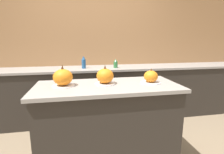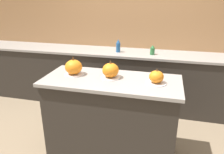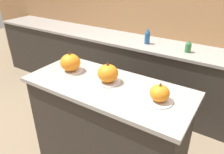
{
  "view_description": "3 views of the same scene",
  "coord_description": "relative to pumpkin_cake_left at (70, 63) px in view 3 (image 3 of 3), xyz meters",
  "views": [
    {
      "loc": [
        -0.28,
        -1.69,
        1.4
      ],
      "look_at": [
        0.04,
        -0.02,
        1.04
      ],
      "focal_mm": 28.0,
      "sensor_mm": 36.0,
      "label": 1
    },
    {
      "loc": [
        0.53,
        -2.08,
        1.79
      ],
      "look_at": [
        0.01,
        -0.02,
        0.99
      ],
      "focal_mm": 35.0,
      "sensor_mm": 36.0,
      "label": 2
    },
    {
      "loc": [
        0.91,
        -1.33,
        1.85
      ],
      "look_at": [
        0.07,
        -0.03,
        1.06
      ],
      "focal_mm": 35.0,
      "sensor_mm": 36.0,
      "label": 3
    }
  ],
  "objects": [
    {
      "name": "bottle_tall",
      "position": [
        0.24,
        1.2,
        -0.01
      ],
      "size": [
        0.07,
        0.07,
        0.21
      ],
      "color": "#235184",
      "rests_on": "back_counter"
    },
    {
      "name": "pumpkin_cake_center",
      "position": [
        0.42,
        0.01,
        -0.0
      ],
      "size": [
        0.21,
        0.21,
        0.2
      ],
      "color": "silver",
      "rests_on": "kitchen_island"
    },
    {
      "name": "bottle_short",
      "position": [
        0.77,
        1.17,
        -0.03
      ],
      "size": [
        0.07,
        0.07,
        0.15
      ],
      "color": "#2D6B38",
      "rests_on": "back_counter"
    },
    {
      "name": "wall_back",
      "position": [
        0.44,
        1.57,
        0.21
      ],
      "size": [
        8.0,
        0.06,
        2.5
      ],
      "color": "#9E7047",
      "rests_on": "ground_plane"
    },
    {
      "name": "back_counter",
      "position": [
        0.44,
        1.24,
        -0.57
      ],
      "size": [
        6.0,
        0.6,
        0.93
      ],
      "color": "#2D2823",
      "rests_on": "ground_plane"
    },
    {
      "name": "pumpkin_cake_left",
      "position": [
        0.0,
        0.0,
        0.0
      ],
      "size": [
        0.22,
        0.22,
        0.21
      ],
      "color": "silver",
      "rests_on": "kitchen_island"
    },
    {
      "name": "kitchen_island",
      "position": [
        0.44,
        -0.03,
        -0.56
      ],
      "size": [
        1.45,
        0.64,
        0.95
      ],
      "color": "#2D2823",
      "rests_on": "ground_plane"
    },
    {
      "name": "pumpkin_cake_right",
      "position": [
        0.9,
        -0.03,
        -0.02
      ],
      "size": [
        0.21,
        0.21,
        0.16
      ],
      "color": "silver",
      "rests_on": "kitchen_island"
    }
  ]
}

